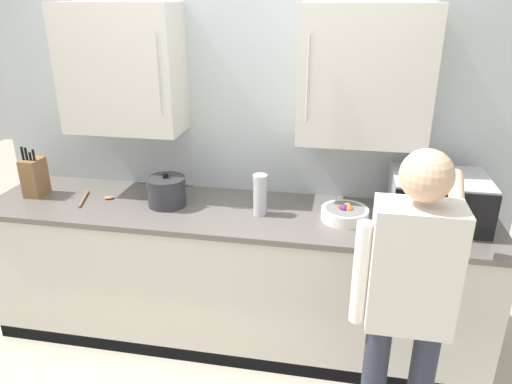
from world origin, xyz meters
TOP-DOWN VIEW (x-y plane):
  - back_wall_tiled at (0.00, 1.07)m, footprint 3.39×0.44m
  - counter_unit at (0.00, 0.74)m, footprint 3.12×0.70m
  - microwave_oven at (1.16, 0.79)m, footprint 0.52×0.43m
  - wooden_spoon at (-0.90, 0.74)m, footprint 0.23×0.25m
  - knife_block at (-1.32, 0.74)m, footprint 0.11×0.15m
  - fruit_bowl at (0.67, 0.73)m, footprint 0.27×0.27m
  - thermos_flask at (0.17, 0.72)m, footprint 0.09×0.09m
  - stock_pot at (-0.42, 0.75)m, footprint 0.34×0.24m
  - person_figure at (0.94, -0.09)m, footprint 0.50×0.67m

SIDE VIEW (x-z plane):
  - counter_unit at x=0.00m, z-range 0.00..0.92m
  - wooden_spoon at x=-0.90m, z-range 0.92..0.94m
  - fruit_bowl at x=0.67m, z-range 0.91..1.01m
  - person_figure at x=0.94m, z-range 0.16..1.78m
  - stock_pot at x=-0.42m, z-range 0.90..1.11m
  - thermos_flask at x=0.17m, z-range 0.92..1.17m
  - knife_block at x=-1.32m, z-range 0.88..1.21m
  - microwave_oven at x=1.16m, z-range 0.92..1.20m
  - back_wall_tiled at x=0.00m, z-range 0.13..2.69m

